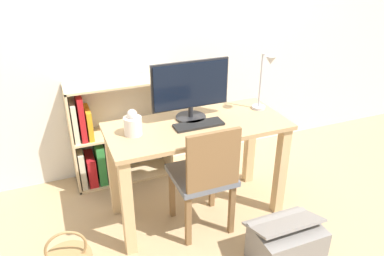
{
  "coord_description": "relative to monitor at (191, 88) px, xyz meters",
  "views": [
    {
      "loc": [
        -0.9,
        -2.12,
        1.86
      ],
      "look_at": [
        0.0,
        0.1,
        0.67
      ],
      "focal_mm": 35.0,
      "sensor_mm": 36.0,
      "label": 1
    }
  ],
  "objects": [
    {
      "name": "bookshelf",
      "position": [
        -0.54,
        0.57,
        -0.61
      ],
      "size": [
        0.82,
        0.28,
        0.88
      ],
      "color": "#D8BC8C",
      "rests_on": "ground_plane"
    },
    {
      "name": "chair",
      "position": [
        -0.02,
        -0.32,
        -0.51
      ],
      "size": [
        0.4,
        0.4,
        0.84
      ],
      "rotation": [
        0.0,
        0.0,
        -0.0
      ],
      "color": "slate",
      "rests_on": "ground_plane"
    },
    {
      "name": "wall_back",
      "position": [
        0.01,
        0.75,
        0.33
      ],
      "size": [
        8.0,
        0.05,
        2.6
      ],
      "color": "silver",
      "rests_on": "ground_plane"
    },
    {
      "name": "vase",
      "position": [
        -0.44,
        -0.09,
        -0.16
      ],
      "size": [
        0.12,
        0.12,
        0.18
      ],
      "color": "silver",
      "rests_on": "desk"
    },
    {
      "name": "ground_plane",
      "position": [
        0.01,
        -0.11,
        -0.97
      ],
      "size": [
        10.0,
        10.0,
        0.0
      ],
      "primitive_type": "plane",
      "color": "tan"
    },
    {
      "name": "desk_lamp",
      "position": [
        0.54,
        -0.09,
        0.03
      ],
      "size": [
        0.1,
        0.19,
        0.43
      ],
      "color": "#B7B7BC",
      "rests_on": "desk"
    },
    {
      "name": "desk",
      "position": [
        0.01,
        -0.11,
        -0.39
      ],
      "size": [
        1.25,
        0.56,
        0.74
      ],
      "color": "tan",
      "rests_on": "ground_plane"
    },
    {
      "name": "monitor",
      "position": [
        0.0,
        0.0,
        0.0
      ],
      "size": [
        0.56,
        0.21,
        0.42
      ],
      "color": "#232326",
      "rests_on": "desk"
    },
    {
      "name": "keyboard",
      "position": [
        0.01,
        -0.13,
        -0.22
      ],
      "size": [
        0.34,
        0.12,
        0.02
      ],
      "color": "black",
      "rests_on": "desk"
    },
    {
      "name": "storage_box",
      "position": [
        0.33,
        -0.79,
        -0.82
      ],
      "size": [
        0.44,
        0.35,
        0.34
      ],
      "color": "gray",
      "rests_on": "ground_plane"
    }
  ]
}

